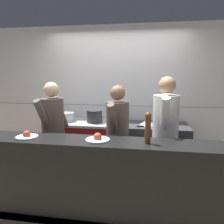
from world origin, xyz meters
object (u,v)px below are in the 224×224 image
stock_pot (65,116)px  pepper_mill (148,127)px  chef_line (165,133)px  chef_sous (117,135)px  mixing_bowl_steel (147,122)px  plated_dish_main (27,136)px  oven_range (83,146)px  sauce_pot (94,116)px  chef_head_cook (53,131)px  plated_dish_appetiser (98,139)px  chefs_knife (146,126)px

stock_pot → pepper_mill: pepper_mill is taller
stock_pot → chef_line: chef_line is taller
stock_pot → chef_sous: chef_sous is taller
mixing_bowl_steel → chef_sous: (-0.42, -0.66, -0.05)m
plated_dish_main → oven_range: bearing=77.3°
chef_sous → oven_range: bearing=146.7°
sauce_pot → chef_head_cook: 0.79m
mixing_bowl_steel → chef_line: chef_line is taller
oven_range → chef_line: 1.61m
plated_dish_main → mixing_bowl_steel: bearing=42.3°
mixing_bowl_steel → chef_head_cook: size_ratio=0.17×
plated_dish_main → plated_dish_appetiser: (0.86, 0.02, 0.00)m
mixing_bowl_steel → chef_line: (0.24, -0.68, 0.01)m
plated_dish_appetiser → pepper_mill: 0.59m
plated_dish_main → plated_dish_appetiser: bearing=1.6°
oven_range → mixing_bowl_steel: size_ratio=4.20×
chef_head_cook → stock_pot: bearing=110.2°
chef_head_cook → chefs_knife: bearing=35.9°
chefs_knife → chef_sous: size_ratio=0.23×
plated_dish_appetiser → pepper_mill: (0.56, -0.01, 0.16)m
oven_range → chef_head_cook: bearing=-110.4°
chefs_knife → pepper_mill: pepper_mill is taller
plated_dish_main → pepper_mill: 1.44m
chef_sous → chef_line: size_ratio=0.93×
sauce_pot → chef_line: size_ratio=0.17×
chefs_knife → pepper_mill: size_ratio=1.06×
chef_head_cook → chef_line: chef_line is taller
mixing_bowl_steel → chefs_knife: (-0.02, -0.15, -0.04)m
plated_dish_appetiser → mixing_bowl_steel: bearing=66.2°
sauce_pot → pepper_mill: 1.54m
plated_dish_appetiser → chef_line: bearing=36.7°
mixing_bowl_steel → chefs_knife: size_ratio=0.72×
plated_dish_main → chef_sous: (1.01, 0.64, -0.12)m
plated_dish_appetiser → pepper_mill: pepper_mill is taller
mixing_bowl_steel → stock_pot: bearing=-178.6°
sauce_pot → chef_line: chef_line is taller
oven_range → stock_pot: 0.62m
stock_pot → chef_sous: (1.02, -0.62, -0.11)m
plated_dish_main → chef_sous: 1.20m
chef_line → pepper_mill: bearing=-105.0°
stock_pot → chefs_knife: (1.42, -0.11, -0.10)m
mixing_bowl_steel → plated_dish_main: (-1.43, -1.30, 0.07)m
chef_line → plated_dish_appetiser: bearing=-137.1°
chef_head_cook → chef_line: bearing=14.8°
sauce_pot → chef_line: bearing=-28.8°
chefs_knife → chef_sous: chef_sous is taller
sauce_pot → chefs_knife: sauce_pot is taller
mixing_bowl_steel → chef_sous: size_ratio=0.17×
mixing_bowl_steel → chef_head_cook: (-1.38, -0.66, -0.03)m
mixing_bowl_steel → oven_range: bearing=179.8°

